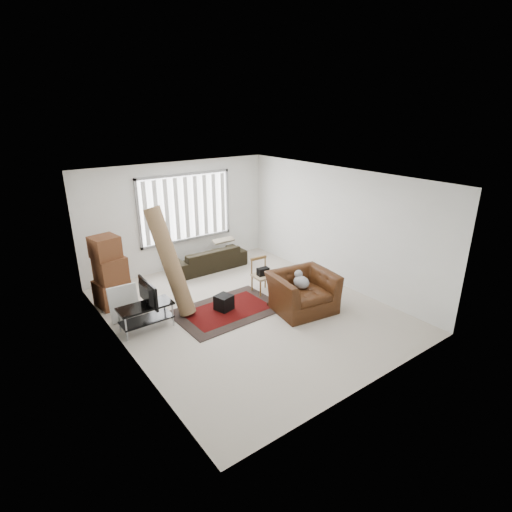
# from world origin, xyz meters

# --- Properties ---
(room) EXTENTS (6.00, 6.02, 2.71)m
(room) POSITION_xyz_m (0.03, 0.51, 1.76)
(room) COLOR beige
(room) RESTS_ON ground
(persian_rug) EXTENTS (2.15, 1.46, 0.02)m
(persian_rug) POSITION_xyz_m (-0.35, 0.23, 0.01)
(persian_rug) COLOR black
(persian_rug) RESTS_ON ground
(tv_stand) EXTENTS (0.99, 0.45, 0.50)m
(tv_stand) POSITION_xyz_m (-1.95, 0.51, 0.36)
(tv_stand) COLOR black
(tv_stand) RESTS_ON ground
(tv) EXTENTS (0.10, 0.80, 0.46)m
(tv) POSITION_xyz_m (-1.95, 0.51, 0.73)
(tv) COLOR black
(tv) RESTS_ON tv_stand
(subwoofer) EXTENTS (0.38, 0.38, 0.31)m
(subwoofer) POSITION_xyz_m (-0.39, 0.29, 0.17)
(subwoofer) COLOR black
(subwoofer) RESTS_ON persian_rug
(moving_boxes) EXTENTS (0.70, 0.65, 1.50)m
(moving_boxes) POSITION_xyz_m (-2.14, 1.88, 0.70)
(moving_boxes) COLOR brown
(moving_boxes) RESTS_ON ground
(white_flatpack) EXTENTS (0.56, 0.25, 0.70)m
(white_flatpack) POSITION_xyz_m (-2.15, 1.12, 0.35)
(white_flatpack) COLOR silver
(white_flatpack) RESTS_ON ground
(rolled_rug) EXTENTS (0.78, 1.01, 2.19)m
(rolled_rug) POSITION_xyz_m (-1.26, 0.82, 1.10)
(rolled_rug) COLOR brown
(rolled_rug) RESTS_ON ground
(sofa) EXTENTS (1.93, 0.86, 0.74)m
(sofa) POSITION_xyz_m (0.50, 2.45, 0.37)
(sofa) COLOR black
(sofa) RESTS_ON ground
(side_chair) EXTENTS (0.45, 0.45, 0.79)m
(side_chair) POSITION_xyz_m (0.77, 0.52, 0.44)
(side_chair) COLOR tan
(side_chair) RESTS_ON ground
(armchair) EXTENTS (1.37, 1.24, 0.91)m
(armchair) POSITION_xyz_m (0.92, -0.63, 0.46)
(armchair) COLOR #3E1E0C
(armchair) RESTS_ON ground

